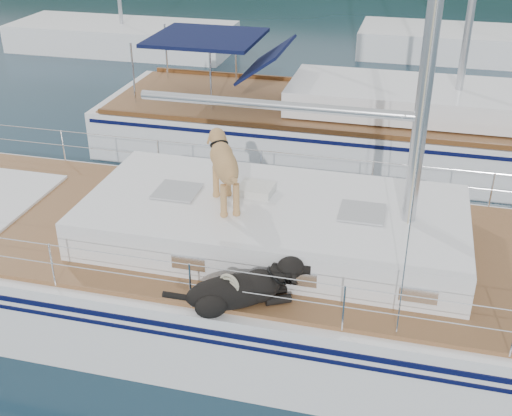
# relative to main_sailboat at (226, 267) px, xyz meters

# --- Properties ---
(ground) EXTENTS (120.00, 120.00, 0.00)m
(ground) POSITION_rel_main_sailboat_xyz_m (-0.09, 0.01, -0.68)
(ground) COLOR black
(ground) RESTS_ON ground
(main_sailboat) EXTENTS (12.00, 4.11, 14.01)m
(main_sailboat) POSITION_rel_main_sailboat_xyz_m (0.00, 0.00, 0.00)
(main_sailboat) COLOR white
(main_sailboat) RESTS_ON ground
(neighbor_sailboat) EXTENTS (11.00, 3.50, 13.30)m
(neighbor_sailboat) POSITION_rel_main_sailboat_xyz_m (1.02, 6.27, -0.05)
(neighbor_sailboat) COLOR white
(neighbor_sailboat) RESTS_ON ground
(bg_boat_west) EXTENTS (8.00, 3.00, 11.65)m
(bg_boat_west) POSITION_rel_main_sailboat_xyz_m (-8.09, 14.01, -0.23)
(bg_boat_west) COLOR white
(bg_boat_west) RESTS_ON ground
(bg_boat_center) EXTENTS (7.20, 3.00, 11.65)m
(bg_boat_center) POSITION_rel_main_sailboat_xyz_m (3.91, 16.01, -0.23)
(bg_boat_center) COLOR white
(bg_boat_center) RESTS_ON ground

